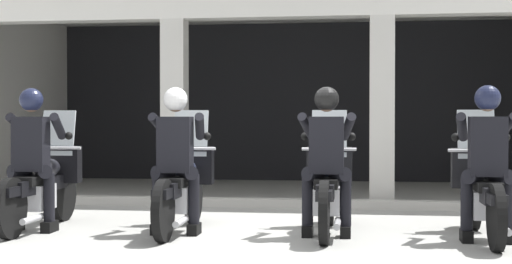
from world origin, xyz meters
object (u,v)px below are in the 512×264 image
Objects in this scene: police_officer_far_left at (32,147)px; police_officer_center_right at (327,148)px; motorcycle_center_right at (328,187)px; police_officer_far_right at (487,149)px; motorcycle_far_right at (482,190)px; police_officer_center_left at (176,147)px; motorcycle_far_left at (43,184)px; motorcycle_center_left at (182,186)px.

police_officer_far_left is 1.00× the size of police_officer_center_right.
police_officer_far_right reaches higher than motorcycle_center_right.
police_officer_far_right is at bearing -6.35° from police_officer_far_left.
police_officer_far_right is (1.62, -0.14, 0.00)m from police_officer_center_right.
police_officer_far_left is 0.78× the size of motorcycle_far_right.
motorcycle_far_right is 1.29× the size of police_officer_far_right.
motorcycle_center_right is at bearing 7.36° from police_officer_center_left.
motorcycle_center_right is at bearing -4.19° from motorcycle_far_left.
motorcycle_center_right is (1.62, 0.33, -0.44)m from police_officer_center_left.
police_officer_center_right is at bearing 171.21° from motorcycle_far_right.
police_officer_far_right is (3.23, -0.09, 0.00)m from police_officer_center_left.
police_officer_center_left is at bearing -14.53° from motorcycle_far_left.
police_officer_far_left is at bearing 178.97° from motorcycle_center_right.
motorcycle_center_right is 0.52m from police_officer_center_right.
motorcycle_far_left is 4.88m from police_officer_far_right.
motorcycle_center_right is (1.62, 0.05, 0.00)m from motorcycle_center_left.
police_officer_center_right is at bearing -12.51° from motorcycle_center_left.
police_officer_center_right is (-0.00, -0.28, 0.44)m from motorcycle_center_right.
police_officer_far_left and police_officer_center_left have the same top height.
motorcycle_far_left is 1.29× the size of police_officer_far_right.
motorcycle_far_left is 4.85m from motorcycle_far_right.
police_officer_center_right is at bearing -97.73° from motorcycle_center_right.
police_officer_far_left is at bearing -95.90° from motorcycle_far_left.
motorcycle_center_right is 1.62m from motorcycle_far_right.
motorcycle_far_left is 1.62m from motorcycle_center_left.
police_officer_far_left is at bearing 173.98° from police_officer_center_right.
motorcycle_far_right is at bearing 75.95° from police_officer_far_right.
police_officer_center_left reaches higher than motorcycle_far_left.
motorcycle_far_left is 1.00× the size of motorcycle_center_left.
police_officer_far_left is at bearing 168.85° from motorcycle_far_right.
police_officer_center_left and police_officer_center_right have the same top height.
motorcycle_far_right is (4.85, 0.22, -0.44)m from police_officer_far_left.
motorcycle_center_right is at bearing -2.51° from motorcycle_center_left.
police_officer_center_left is (-0.00, -0.28, 0.44)m from motorcycle_center_left.
police_officer_far_right is (-0.00, -0.28, 0.44)m from motorcycle_far_right.
motorcycle_center_left is at bearing -4.55° from motorcycle_far_left.
police_officer_center_right is (3.23, -0.20, 0.44)m from motorcycle_far_left.
motorcycle_far_left and motorcycle_center_left have the same top height.
motorcycle_center_left is 1.29× the size of police_officer_center_right.
police_officer_center_right is (1.62, -0.23, 0.44)m from motorcycle_center_left.
police_officer_center_right reaches higher than motorcycle_center_right.
police_officer_far_left is (-0.00, -0.28, 0.44)m from motorcycle_far_left.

